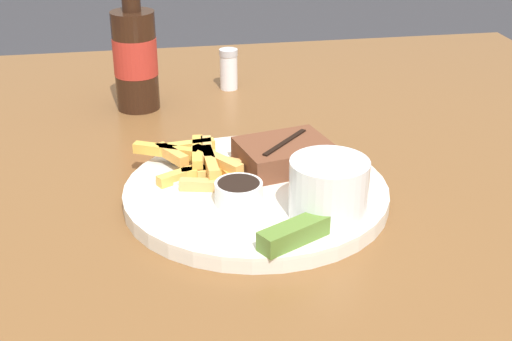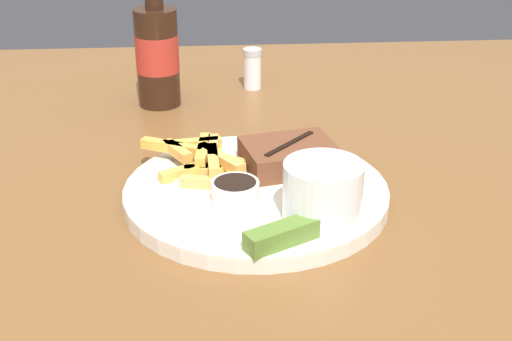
# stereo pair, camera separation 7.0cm
# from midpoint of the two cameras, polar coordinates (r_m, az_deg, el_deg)

# --- Properties ---
(dining_table) EXTENTS (1.23, 1.28, 0.73)m
(dining_table) POSITION_cam_midpoint_polar(r_m,az_deg,el_deg) (0.84, 2.39, -6.75)
(dining_table) COLOR brown
(dining_table) RESTS_ON ground_plane
(dinner_plate) EXTENTS (0.30, 0.30, 0.02)m
(dinner_plate) POSITION_cam_midpoint_polar(r_m,az_deg,el_deg) (0.80, 2.50, -1.93)
(dinner_plate) COLOR silver
(dinner_plate) RESTS_ON dining_table
(steak_portion) EXTENTS (0.12, 0.10, 0.03)m
(steak_portion) POSITION_cam_midpoint_polar(r_m,az_deg,el_deg) (0.84, 5.06, 1.16)
(steak_portion) COLOR brown
(steak_portion) RESTS_ON dinner_plate
(fries_pile) EXTENTS (0.13, 0.12, 0.02)m
(fries_pile) POSITION_cam_midpoint_polar(r_m,az_deg,el_deg) (0.83, -1.62, 0.79)
(fries_pile) COLOR gold
(fries_pile) RESTS_ON dinner_plate
(coleslaw_cup) EXTENTS (0.08, 0.08, 0.06)m
(coleslaw_cup) POSITION_cam_midpoint_polar(r_m,az_deg,el_deg) (0.72, 8.14, -1.47)
(coleslaw_cup) COLOR white
(coleslaw_cup) RESTS_ON dinner_plate
(dipping_sauce_cup) EXTENTS (0.05, 0.05, 0.02)m
(dipping_sauce_cup) POSITION_cam_midpoint_polar(r_m,az_deg,el_deg) (0.75, 0.97, -1.70)
(dipping_sauce_cup) COLOR silver
(dipping_sauce_cup) RESTS_ON dinner_plate
(pickle_spear) EXTENTS (0.08, 0.06, 0.02)m
(pickle_spear) POSITION_cam_midpoint_polar(r_m,az_deg,el_deg) (0.69, 5.18, -5.16)
(pickle_spear) COLOR #567A2D
(pickle_spear) RESTS_ON dinner_plate
(fork_utensil) EXTENTS (0.13, 0.05, 0.00)m
(fork_utensil) POSITION_cam_midpoint_polar(r_m,az_deg,el_deg) (0.81, -2.95, -0.76)
(fork_utensil) COLOR #B7B7BC
(fork_utensil) RESTS_ON dinner_plate
(beer_bottle) EXTENTS (0.06, 0.06, 0.23)m
(beer_bottle) POSITION_cam_midpoint_polar(r_m,az_deg,el_deg) (1.07, -6.06, 9.48)
(beer_bottle) COLOR black
(beer_bottle) RESTS_ON dining_table
(salt_shaker) EXTENTS (0.03, 0.03, 0.07)m
(salt_shaker) POSITION_cam_midpoint_polar(r_m,az_deg,el_deg) (1.14, 1.47, 8.14)
(salt_shaker) COLOR white
(salt_shaker) RESTS_ON dining_table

